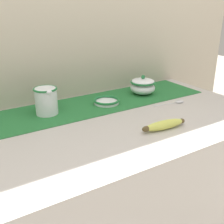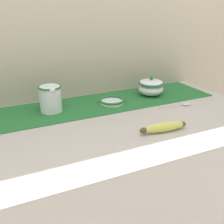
% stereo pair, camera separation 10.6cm
% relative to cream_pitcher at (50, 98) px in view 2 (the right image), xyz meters
% --- Properties ---
extents(countertop, '(1.46, 0.69, 0.94)m').
position_rel_cream_pitcher_xyz_m(countertop, '(0.10, -0.20, -0.53)').
color(countertop, '#B7B2AD').
rests_on(countertop, ground_plane).
extents(back_wall, '(2.26, 0.04, 2.40)m').
position_rel_cream_pitcher_xyz_m(back_wall, '(0.10, 0.16, 0.20)').
color(back_wall, '#B7AD99').
rests_on(back_wall, ground_plane).
extents(table_runner, '(1.35, 0.27, 0.00)m').
position_rel_cream_pitcher_xyz_m(table_runner, '(0.10, -0.00, -0.06)').
color(table_runner, '#236B33').
rests_on(table_runner, countertop).
extents(cream_pitcher, '(0.10, 0.12, 0.11)m').
position_rel_cream_pitcher_xyz_m(cream_pitcher, '(0.00, 0.00, 0.00)').
color(cream_pitcher, white).
rests_on(cream_pitcher, countertop).
extents(sugar_bowl, '(0.12, 0.12, 0.10)m').
position_rel_cream_pitcher_xyz_m(sugar_bowl, '(0.50, -0.00, -0.02)').
color(sugar_bowl, white).
rests_on(sugar_bowl, countertop).
extents(small_dish, '(0.12, 0.12, 0.02)m').
position_rel_cream_pitcher_xyz_m(small_dish, '(0.27, -0.02, -0.05)').
color(small_dish, white).
rests_on(small_dish, countertop).
extents(banana, '(0.19, 0.05, 0.03)m').
position_rel_cream_pitcher_xyz_m(banana, '(0.31, -0.37, -0.05)').
color(banana, '#CCD156').
rests_on(banana, countertop).
extents(spoon, '(0.16, 0.05, 0.01)m').
position_rel_cream_pitcher_xyz_m(spoon, '(0.56, -0.19, -0.06)').
color(spoon, silver).
rests_on(spoon, countertop).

